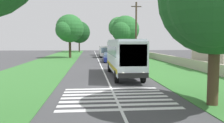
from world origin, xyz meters
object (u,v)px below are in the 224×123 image
at_px(roadside_tree_right_0, 212,2).
at_px(roadside_tree_right_1, 124,31).
at_px(trailing_car_0, 108,58).
at_px(trailing_minibus_0, 104,51).
at_px(utility_pole, 136,34).
at_px(trailing_car_1, 109,57).
at_px(roadside_tree_left_2, 79,33).
at_px(roadside_tree_right_2, 118,28).
at_px(roadside_tree_left_0, 69,29).
at_px(coach_bus, 123,55).

relative_size(roadside_tree_right_0, roadside_tree_right_1, 0.95).
relative_size(trailing_car_0, trailing_minibus_0, 0.72).
relative_size(roadside_tree_right_0, utility_pole, 1.00).
bearing_deg(trailing_minibus_0, trailing_car_0, 179.49).
relative_size(trailing_car_1, trailing_minibus_0, 0.72).
relative_size(roadside_tree_right_1, utility_pole, 1.05).
bearing_deg(trailing_car_0, roadside_tree_right_1, -20.51).
bearing_deg(roadside_tree_left_2, trailing_car_1, -168.39).
bearing_deg(roadside_tree_right_2, trailing_car_1, 166.62).
bearing_deg(roadside_tree_right_0, utility_pole, 0.65).
bearing_deg(trailing_car_1, roadside_tree_right_2, -13.38).
distance_m(trailing_minibus_0, roadside_tree_left_2, 30.05).
bearing_deg(roadside_tree_left_0, trailing_minibus_0, -81.77).
relative_size(roadside_tree_left_0, roadside_tree_right_0, 1.06).
xyz_separation_m(coach_bus, roadside_tree_right_1, (28.73, -4.31, 3.89)).
bearing_deg(roadside_tree_right_0, trailing_car_1, 5.19).
bearing_deg(utility_pole, trailing_car_0, 21.19).
height_order(roadside_tree_left_0, roadside_tree_right_2, roadside_tree_right_2).
height_order(trailing_minibus_0, roadside_tree_right_2, roadside_tree_right_2).
bearing_deg(trailing_minibus_0, trailing_car_1, -177.69).
bearing_deg(roadside_tree_left_2, roadside_tree_left_0, 178.80).
distance_m(trailing_minibus_0, utility_pole, 21.54).
height_order(trailing_minibus_0, roadside_tree_right_1, roadside_tree_right_1).
bearing_deg(trailing_minibus_0, roadside_tree_left_0, 98.23).
distance_m(trailing_minibus_0, roadside_tree_right_1, 6.36).
distance_m(roadside_tree_right_0, roadside_tree_right_1, 40.02).
distance_m(trailing_car_0, roadside_tree_left_0, 15.12).
bearing_deg(coach_bus, roadside_tree_left_2, 7.19).
height_order(trailing_car_0, roadside_tree_right_2, roadside_tree_right_2).
relative_size(coach_bus, trailing_minibus_0, 1.86).
height_order(roadside_tree_right_0, utility_pole, roadside_tree_right_0).
bearing_deg(trailing_car_0, utility_pole, -158.81).
bearing_deg(roadside_tree_left_0, roadside_tree_right_0, -164.29).
distance_m(trailing_car_1, trailing_minibus_0, 7.86).
distance_m(trailing_minibus_0, roadside_tree_left_0, 9.21).
distance_m(trailing_car_1, utility_pole, 14.14).
relative_size(roadside_tree_left_0, roadside_tree_right_2, 0.94).
distance_m(trailing_car_0, roadside_tree_right_1, 14.10).
bearing_deg(coach_bus, roadside_tree_right_0, -164.34).
xyz_separation_m(roadside_tree_right_0, roadside_tree_right_2, (48.79, -0.81, 1.50)).
xyz_separation_m(coach_bus, trailing_minibus_0, (29.40, 0.14, -0.60)).
relative_size(trailing_car_0, roadside_tree_left_2, 0.41).
bearing_deg(roadside_tree_right_0, roadside_tree_left_0, 15.71).
height_order(coach_bus, roadside_tree_right_1, roadside_tree_right_1).
distance_m(trailing_minibus_0, roadside_tree_right_2, 10.70).
bearing_deg(roadside_tree_left_0, roadside_tree_right_1, -87.80).
xyz_separation_m(trailing_car_0, trailing_car_1, (5.07, -0.43, 0.00)).
bearing_deg(roadside_tree_right_0, roadside_tree_right_1, -1.66).
height_order(roadside_tree_left_0, roadside_tree_right_0, roadside_tree_left_0).
bearing_deg(utility_pole, trailing_car_1, 11.73).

